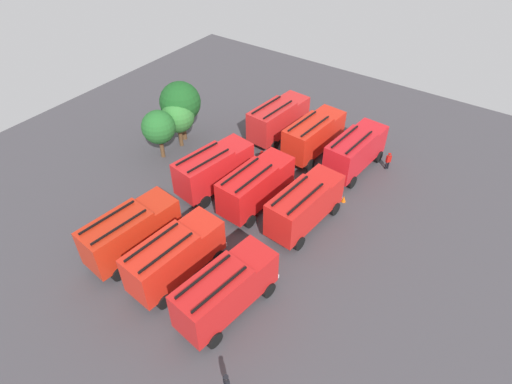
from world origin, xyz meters
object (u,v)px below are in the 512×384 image
fire_truck_8 (278,118)px  fire_truck_4 (256,185)px  fire_truck_7 (214,168)px  firefighter_3 (388,160)px  fire_truck_1 (305,204)px  fire_truck_5 (314,135)px  tree_1 (178,116)px  fire_truck_0 (226,289)px  firefighter_1 (151,259)px  firefighter_2 (227,383)px  fire_truck_6 (131,231)px  firefighter_0 (288,171)px  tree_0 (159,127)px  firefighter_4 (262,158)px  tree_2 (180,102)px  fire_truck_2 (355,150)px  traffic_cone_0 (344,199)px  fire_truck_3 (175,255)px

fire_truck_8 → fire_truck_4: bearing=-152.3°
fire_truck_7 → firefighter_3: 15.77m
fire_truck_1 → fire_truck_5: (8.90, 4.22, 0.00)m
fire_truck_5 → tree_1: bearing=123.1°
firefighter_3 → fire_truck_5: bearing=54.0°
fire_truck_0 → firefighter_1: size_ratio=4.43×
fire_truck_8 → firefighter_2: 26.10m
fire_truck_6 → firefighter_3: size_ratio=4.43×
firefighter_0 → tree_0: size_ratio=0.35×
firefighter_3 → firefighter_1: bearing=105.0°
firefighter_3 → fire_truck_1: bearing=115.3°
fire_truck_6 → firefighter_3: fire_truck_6 is taller
firefighter_2 → firefighter_4: bearing=-122.5°
tree_2 → fire_truck_0: bearing=-130.0°
fire_truck_8 → firefighter_2: (-23.27, -11.76, -1.21)m
fire_truck_0 → firefighter_0: fire_truck_0 is taller
fire_truck_5 → fire_truck_7: (-9.32, 4.30, 0.00)m
fire_truck_0 → fire_truck_2: 18.38m
fire_truck_4 → fire_truck_7: size_ratio=0.98×
firefighter_2 → firefighter_4: firefighter_2 is taller
fire_truck_2 → fire_truck_0: bearing=-175.8°
firefighter_4 → traffic_cone_0: size_ratio=2.86×
fire_truck_2 → fire_truck_8: size_ratio=1.00×
fire_truck_2 → firefighter_2: size_ratio=4.37×
fire_truck_2 → fire_truck_5: 4.26m
fire_truck_4 → fire_truck_6: 10.22m
fire_truck_8 → tree_1: tree_1 is taller
firefighter_3 → fire_truck_8: bearing=45.2°
fire_truck_1 → tree_1: 15.70m
fire_truck_7 → tree_0: (0.78, 7.02, 1.07)m
fire_truck_3 → firefighter_2: 9.01m
fire_truck_5 → traffic_cone_0: fire_truck_5 is taller
firefighter_0 → firefighter_3: (6.60, -6.60, 0.01)m
fire_truck_1 → fire_truck_5: size_ratio=1.00×
fire_truck_6 → traffic_cone_0: size_ratio=12.82×
fire_truck_2 → firefighter_3: bearing=-47.7°
traffic_cone_0 → fire_truck_6: bearing=144.3°
fire_truck_3 → firefighter_3: size_ratio=4.41×
fire_truck_5 → fire_truck_8: 4.33m
fire_truck_5 → tree_1: 12.81m
firefighter_3 → tree_0: tree_0 is taller
tree_1 → fire_truck_6: bearing=-151.0°
fire_truck_2 → traffic_cone_0: fire_truck_2 is taller
fire_truck_7 → firefighter_0: (4.57, -4.48, -1.23)m
fire_truck_3 → fire_truck_5: size_ratio=1.00×
fire_truck_2 → firefighter_0: size_ratio=4.44×
fire_truck_0 → traffic_cone_0: bearing=1.6°
fire_truck_3 → fire_truck_7: bearing=29.2°
fire_truck_1 → fire_truck_3: 10.39m
fire_truck_4 → traffic_cone_0: bearing=-47.5°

